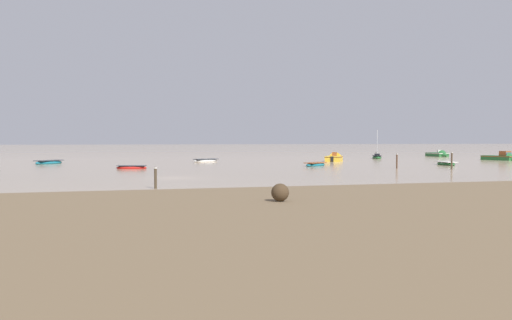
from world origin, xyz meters
The scene contains 15 objects.
ground_plane centered at (0.00, 0.00, 0.00)m, with size 800.00×800.00×0.00m, color tan.
mudflat_shore centered at (7.10, -27.58, 0.12)m, with size 252.42×28.92×0.25m, color brown.
tidal_rock_near centered at (2.51, -20.99, 0.67)m, with size 0.85×0.85×0.85m, color #402F1E.
rowboat_moored_0 centered at (-12.94, 31.69, 0.19)m, with size 4.01×4.40×0.70m.
rowboat_moored_1 centered at (19.42, 16.56, 0.17)m, with size 3.92×3.46×0.62m.
motorboat_moored_0 centered at (57.72, 46.76, 0.28)m, with size 2.43×6.19×2.07m.
sailboat_moored_0 centered at (40.22, 39.63, 0.23)m, with size 3.10×4.89×5.26m.
rowboat_moored_3 centered at (36.41, 14.34, 0.17)m, with size 2.02×4.25×0.64m.
rowboat_moored_4 centered at (8.61, 32.72, 0.17)m, with size 4.22×2.89×0.63m.
motorboat_moored_3 centered at (28.33, 30.95, 0.30)m, with size 5.00×6.53×2.15m.
motorboat_moored_4 centered at (55.31, 26.23, 0.33)m, with size 3.67×6.15×2.21m.
rowboat_moored_6 centered at (-2.78, 15.79, 0.15)m, with size 3.58×2.07×0.53m.
mooring_post_near centered at (30.87, 5.45, 0.90)m, with size 0.22×0.22×2.11m.
mooring_post_left centered at (-2.34, -9.71, 0.68)m, with size 0.22×0.22×1.56m.
mooring_post_right centered at (25.99, 8.57, 0.79)m, with size 0.22×0.22×1.85m.
Camera 1 is at (-5.35, -44.98, 3.13)m, focal length 37.56 mm.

